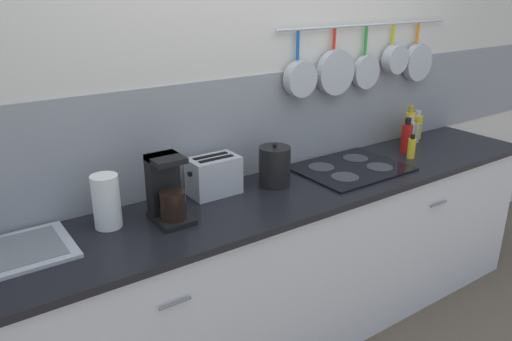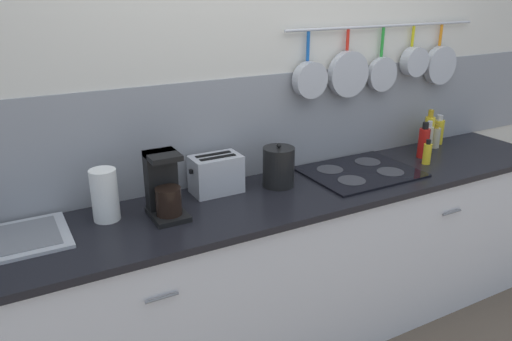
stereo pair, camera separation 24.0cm
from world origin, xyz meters
The scene contains 15 objects.
ground_plane centered at (0.00, 0.00, 0.00)m, with size 12.00×12.00×0.00m, color brown.
wall_back centered at (0.01, 0.34, 1.28)m, with size 7.20×0.15×2.60m.
cabinet_base centered at (0.00, 0.00, 0.45)m, with size 3.36×0.58×0.89m.
countertop centered at (0.00, 0.00, 0.91)m, with size 3.40×0.60×0.03m.
paper_towel_roll centered at (-0.94, 0.13, 1.05)m, with size 0.12×0.12×0.24m.
coffee_maker centered at (-0.69, 0.05, 1.05)m, with size 0.16×0.21×0.30m.
toaster centered at (-0.37, 0.18, 1.03)m, with size 0.27×0.15×0.20m.
kettle centered at (-0.05, 0.11, 1.03)m, with size 0.17×0.17×0.23m.
cooktop centered at (0.45, 0.05, 0.93)m, with size 0.61×0.48×0.01m.
bottle_olive_oil centered at (0.89, -0.02, 0.99)m, with size 0.05×0.05×0.15m.
bottle_hot_sauce centered at (0.96, 0.08, 1.03)m, with size 0.07×0.07×0.22m.
bottle_vinegar centered at (1.03, 0.11, 1.02)m, with size 0.05×0.05×0.21m.
bottle_dish_soap centered at (1.10, 0.17, 1.04)m, with size 0.06×0.06×0.26m.
bottle_cooking_wine centered at (1.18, 0.19, 1.00)m, with size 0.07×0.07×0.16m.
bottle_sesame_oil centered at (1.26, 0.23, 1.01)m, with size 0.07×0.07×0.19m.
Camera 2 is at (-1.33, -1.98, 1.92)m, focal length 35.00 mm.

